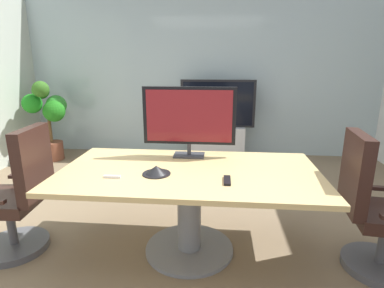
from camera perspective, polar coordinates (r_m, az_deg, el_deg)
The scene contains 11 objects.
ground_plane at distance 2.92m, azimuth -2.23°, elevation -17.90°, with size 7.02×7.02×0.00m, color #7A664C.
wall_back_glass_partition at distance 5.33m, azimuth 1.75°, elevation 13.61°, with size 6.02×0.10×2.89m, color #9EB2B7.
conference_table at distance 2.56m, azimuth -0.52°, elevation -8.74°, with size 2.09×1.10×0.74m.
office_chair_left at distance 2.99m, azimuth -29.65°, elevation -9.32°, with size 0.61×0.59×1.09m.
office_chair_right at distance 2.77m, azimuth 30.83°, elevation -11.38°, with size 0.62×0.60×1.09m.
tv_monitor at distance 2.76m, azimuth -0.54°, elevation 4.91°, with size 0.84×0.18×0.64m.
wall_display_unit at distance 5.09m, azimuth 4.71°, elevation 2.10°, with size 1.20×0.36×1.31m.
potted_plant at distance 5.49m, azimuth -25.27°, elevation 5.29°, with size 0.63×0.66×1.30m.
conference_phone at distance 2.40m, azimuth -6.66°, elevation -4.93°, with size 0.22×0.22×0.07m.
remote_control at distance 2.27m, azimuth 6.58°, elevation -6.77°, with size 0.05×0.17×0.02m, color black.
whiteboard_marker at distance 2.39m, azimuth -14.67°, elevation -5.93°, with size 0.13×0.02×0.02m, color silver.
Camera 1 is at (0.33, -2.42, 1.60)m, focal length 28.56 mm.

